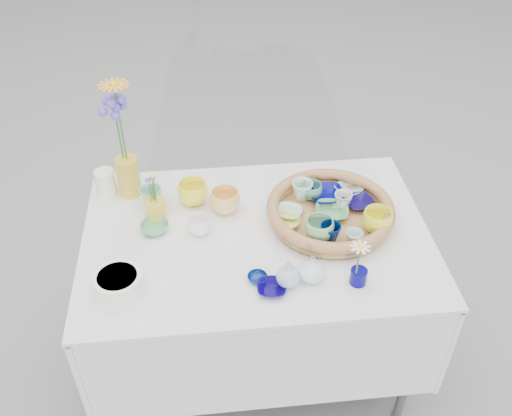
{
  "coord_description": "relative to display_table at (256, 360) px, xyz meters",
  "views": [
    {
      "loc": [
        -0.16,
        -1.53,
        2.15
      ],
      "look_at": [
        0.0,
        0.02,
        0.87
      ],
      "focal_mm": 40.0,
      "sensor_mm": 36.0,
      "label": 1
    }
  ],
  "objects": [
    {
      "name": "loose_ceramic_5",
      "position": [
        -0.38,
        0.21,
        0.81
      ],
      "size": [
        0.09,
        0.09,
        0.08
      ],
      "primitive_type": "imported",
      "rotation": [
        0.0,
        0.0,
        -0.07
      ],
      "color": "#94C3AF",
      "rests_on": "display_table"
    },
    {
      "name": "loose_ceramic_3",
      "position": [
        -0.2,
        0.03,
        0.8
      ],
      "size": [
        0.09,
        0.09,
        0.07
      ],
      "primitive_type": "imported",
      "rotation": [
        0.0,
        0.0,
        0.12
      ],
      "color": "white",
      "rests_on": "display_table"
    },
    {
      "name": "gerbera",
      "position": [
        -0.46,
        0.3,
        1.08
      ],
      "size": [
        0.16,
        0.16,
        0.33
      ],
      "primitive_type": null,
      "rotation": [
        0.0,
        0.0,
        0.31
      ],
      "color": "#FF9E33",
      "rests_on": "tall_vase_yellow"
    },
    {
      "name": "display_table",
      "position": [
        0.0,
        0.0,
        0.0
      ],
      "size": [
        1.26,
        0.86,
        0.77
      ],
      "primitive_type": null,
      "color": "white",
      "rests_on": "ground"
    },
    {
      "name": "bud_vase_paleblue",
      "position": [
        0.08,
        -0.26,
        0.83
      ],
      "size": [
        0.08,
        0.08,
        0.12
      ],
      "primitive_type": null,
      "rotation": [
        0.0,
        0.0,
        -0.07
      ],
      "color": "#9BBAC9",
      "rests_on": "display_table"
    },
    {
      "name": "loose_ceramic_4",
      "position": [
        -0.02,
        -0.23,
        0.78
      ],
      "size": [
        0.07,
        0.07,
        0.02
      ],
      "primitive_type": "imported",
      "rotation": [
        0.0,
        0.0,
        -0.09
      ],
      "color": "navy",
      "rests_on": "display_table"
    },
    {
      "name": "loose_ceramic_0",
      "position": [
        -0.22,
        0.21,
        0.81
      ],
      "size": [
        0.14,
        0.14,
        0.09
      ],
      "primitive_type": "imported",
      "rotation": [
        0.0,
        0.0,
        0.33
      ],
      "color": "yellow",
      "rests_on": "display_table"
    },
    {
      "name": "bud_vase_cobalt",
      "position": [
        0.31,
        -0.27,
        0.79
      ],
      "size": [
        0.06,
        0.06,
        0.06
      ],
      "primitive_type": "cylinder",
      "rotation": [
        0.0,
        0.0,
        0.08
      ],
      "color": "#04035B",
      "rests_on": "display_table"
    },
    {
      "name": "tray_ceramic_6",
      "position": [
        0.19,
        0.17,
        0.82
      ],
      "size": [
        0.08,
        0.08,
        0.08
      ],
      "primitive_type": "imported",
      "rotation": [
        0.0,
        0.0,
        -0.01
      ],
      "color": "#CEF5DF",
      "rests_on": "wicker_tray"
    },
    {
      "name": "tray_ceramic_9",
      "position": [
        0.25,
        -0.08,
        0.82
      ],
      "size": [
        0.08,
        0.08,
        0.07
      ],
      "primitive_type": "imported",
      "rotation": [
        0.0,
        0.0,
        0.14
      ],
      "color": "#001347",
      "rests_on": "wicker_tray"
    },
    {
      "name": "tray_ceramic_10",
      "position": [
        0.11,
        0.01,
        0.8
      ],
      "size": [
        0.11,
        0.11,
        0.03
      ],
      "primitive_type": "imported",
      "rotation": [
        0.0,
        0.0,
        0.11
      ],
      "color": "#E3DB59",
      "rests_on": "wicker_tray"
    },
    {
      "name": "tray_ceramic_0",
      "position": [
        0.29,
        0.16,
        0.8
      ],
      "size": [
        0.14,
        0.14,
        0.03
      ],
      "primitive_type": "imported",
      "rotation": [
        0.0,
        0.0,
        -0.02
      ],
      "color": "#01046B",
      "rests_on": "wicker_tray"
    },
    {
      "name": "tray_ceramic_3",
      "position": [
        0.29,
        0.06,
        0.8
      ],
      "size": [
        0.15,
        0.15,
        0.03
      ],
      "primitive_type": "imported",
      "rotation": [
        0.0,
        0.0,
        -0.22
      ],
      "color": "#59A366",
      "rests_on": "wicker_tray"
    },
    {
      "name": "single_daisy",
      "position": [
        0.29,
        -0.29,
        0.88
      ],
      "size": [
        0.1,
        0.1,
        0.14
      ],
      "primitive_type": null,
      "rotation": [
        0.0,
        0.0,
        -0.37
      ],
      "color": "white",
      "rests_on": "bud_vase_cobalt"
    },
    {
      "name": "white_pitcher",
      "position": [
        -0.56,
        0.3,
        0.82
      ],
      "size": [
        0.13,
        0.11,
        0.1
      ],
      "primitive_type": null,
      "rotation": [
        0.0,
        0.0,
        0.29
      ],
      "color": "white",
      "rests_on": "display_table"
    },
    {
      "name": "ground",
      "position": [
        0.0,
        0.0,
        0.0
      ],
      "size": [
        80.0,
        80.0,
        0.0
      ],
      "primitive_type": "plane",
      "color": "gray"
    },
    {
      "name": "tray_ceramic_7",
      "position": [
        0.34,
        0.1,
        0.81
      ],
      "size": [
        0.09,
        0.09,
        0.06
      ],
      "primitive_type": "imported",
      "rotation": [
        0.0,
        0.0,
        0.36
      ],
      "color": "silver",
      "rests_on": "wicker_tray"
    },
    {
      "name": "tray_ceramic_4",
      "position": [
        0.22,
        -0.07,
        0.82
      ],
      "size": [
        0.12,
        0.12,
        0.08
      ],
      "primitive_type": "imported",
      "rotation": [
        0.0,
        0.0,
        -0.22
      ],
      "color": "#7DBC84",
      "rests_on": "wicker_tray"
    },
    {
      "name": "bud_vase_seafoam",
      "position": [
        0.16,
        -0.24,
        0.81
      ],
      "size": [
        0.1,
        0.1,
        0.09
      ],
      "primitive_type": "imported",
      "rotation": [
        0.0,
        0.0,
        -0.12
      ],
      "color": "silver",
      "rests_on": "display_table"
    },
    {
      "name": "tray_ceramic_12",
      "position": [
        0.23,
        0.17,
        0.82
      ],
      "size": [
        0.11,
        0.11,
        0.07
      ],
      "primitive_type": "imported",
      "rotation": [
        0.0,
        0.0,
        -0.39
      ],
      "color": "#569E82",
      "rests_on": "wicker_tray"
    },
    {
      "name": "daisy_cup",
      "position": [
        -0.36,
        0.13,
        0.81
      ],
      "size": [
        0.09,
        0.09,
        0.08
      ],
      "primitive_type": "cylinder",
      "rotation": [
        0.0,
        0.0,
        -0.18
      ],
      "color": "yellow",
      "rests_on": "display_table"
    },
    {
      "name": "loose_ceramic_6",
      "position": [
        0.02,
        -0.28,
        0.78
      ],
      "size": [
        0.11,
        0.11,
        0.02
      ],
      "primitive_type": "imported",
      "rotation": [
        0.0,
        0.0,
        -0.15
      ],
      "color": "#0B0153",
      "rests_on": "display_table"
    },
    {
      "name": "tray_ceramic_2",
      "position": [
        0.43,
        -0.04,
        0.83
      ],
      "size": [
        0.13,
        0.13,
        0.08
      ],
      "primitive_type": "imported",
      "rotation": [
        0.0,
        0.0,
        0.28
      ],
      "color": "#F5F62B",
      "rests_on": "wicker_tray"
    },
    {
      "name": "tray_ceramic_5",
      "position": [
        0.13,
        0.07,
        0.79
      ],
      "size": [
        0.13,
        0.13,
        0.02
      ],
      "primitive_type": "imported",
      "rotation": [
        0.0,
        0.0,
        -0.43
      ],
      "color": "#A5D7BE",
      "rests_on": "wicker_tray"
    },
    {
      "name": "tray_ceramic_11",
      "position": [
        0.33,
        -0.11,
        0.81
      ],
      "size": [
        0.07,
        0.07,
        0.06
      ],
      "primitive_type": "imported",
      "rotation": [
        0.0,
        0.0,
        -0.13
      ],
      "color": "silver",
      "rests_on": "wicker_tray"
    },
    {
      "name": "tray_ceramic_8",
      "position": [
        0.38,
        0.19,
        0.8
      ],
      "size": [
        0.13,
        0.13,
        0.02
      ],
      "primitive_type": "imported",
      "rotation": [
        0.0,
        0.0,
        0.43
      ],
      "color": "#99CAD8",
      "rests_on": "wicker_tray"
    },
    {
      "name": "wicker_tray",
      "position": [
        0.28,
        0.05,
        0.8
      ],
      "size": [
        0.47,
        0.47,
        0.08
      ],
      "primitive_type": null,
      "color": "#97653E",
      "rests_on": "display_table"
    },
    {
      "name": "loose_ceramic_1",
      "position": [
        -0.1,
        0.15,
        0.81
      ],
      "size": [
        0.12,
        0.12,
        0.09
      ],
      "primitive_type": "imported",
      "rotation": [
        0.0,
        0.0,
        -0.07
      ],
      "color": "#FFC35F",
      "rests_on": "display_table"
    },
    {
      "name": "daisy_posy",
      "position": [
        -0.37,
        0.14,
        0.91
      ],
      "size": [
        0.1,
        0.1,
        0.13
      ],
      "primitive_type": null,
      "rotation": [
        0.0,
        0.0,
        0.35
      ],
      "color": "white",
      "rests_on": "daisy_cup"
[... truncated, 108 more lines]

